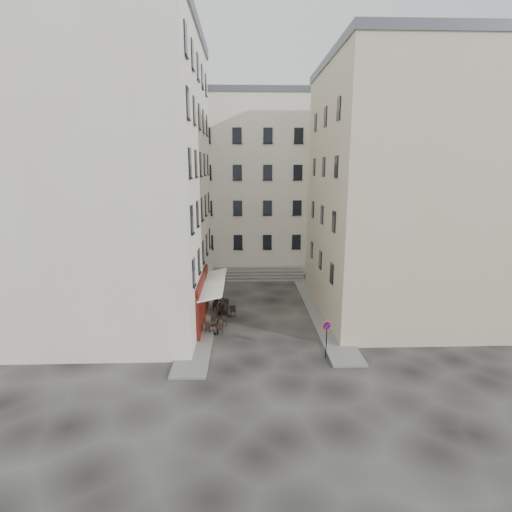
{
  "coord_description": "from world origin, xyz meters",
  "views": [
    {
      "loc": [
        -1.5,
        -26.25,
        10.94
      ],
      "look_at": [
        -0.49,
        4.0,
        4.24
      ],
      "focal_mm": 28.0,
      "sensor_mm": 36.0,
      "label": 1
    }
  ],
  "objects_px": {
    "bistro_table_b": "(219,321)",
    "pedestrian": "(225,308)",
    "no_parking_sign": "(327,332)",
    "bistro_table_a": "(214,329)"
  },
  "relations": [
    {
      "from": "no_parking_sign",
      "to": "bistro_table_b",
      "type": "xyz_separation_m",
      "value": [
        -6.55,
        5.04,
        -1.21
      ]
    },
    {
      "from": "no_parking_sign",
      "to": "pedestrian",
      "type": "bearing_deg",
      "value": 119.95
    },
    {
      "from": "bistro_table_b",
      "to": "pedestrian",
      "type": "height_order",
      "value": "pedestrian"
    },
    {
      "from": "bistro_table_b",
      "to": "pedestrian",
      "type": "xyz_separation_m",
      "value": [
        0.34,
        1.61,
        0.36
      ]
    },
    {
      "from": "no_parking_sign",
      "to": "pedestrian",
      "type": "distance_m",
      "value": 9.13
    },
    {
      "from": "no_parking_sign",
      "to": "bistro_table_a",
      "type": "bearing_deg",
      "value": 139.05
    },
    {
      "from": "no_parking_sign",
      "to": "bistro_table_a",
      "type": "xyz_separation_m",
      "value": [
        -6.81,
        3.6,
        -1.2
      ]
    },
    {
      "from": "no_parking_sign",
      "to": "pedestrian",
      "type": "height_order",
      "value": "no_parking_sign"
    },
    {
      "from": "bistro_table_a",
      "to": "bistro_table_b",
      "type": "xyz_separation_m",
      "value": [
        0.26,
        1.44,
        -0.01
      ]
    },
    {
      "from": "no_parking_sign",
      "to": "bistro_table_b",
      "type": "height_order",
      "value": "no_parking_sign"
    }
  ]
}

